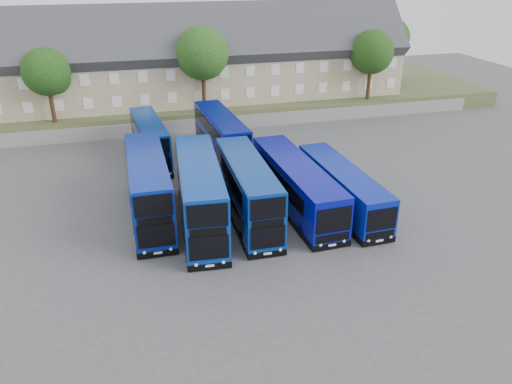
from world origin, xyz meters
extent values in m
plane|color=#47474C|center=(0.00, 0.00, 0.00)|extent=(120.00, 120.00, 0.00)
cube|color=slate|center=(0.00, 24.00, 0.75)|extent=(70.00, 0.40, 1.50)
cube|color=#3E4C2B|center=(0.00, 34.00, 1.00)|extent=(80.00, 20.00, 2.00)
cube|color=gray|center=(-18.00, 30.00, 5.00)|extent=(6.00, 8.00, 6.00)
cube|color=#333338|center=(-18.00, 30.00, 8.00)|extent=(6.00, 10.40, 10.40)
cube|color=brown|center=(-16.50, 30.00, 11.84)|extent=(0.60, 0.90, 1.40)
cube|color=gray|center=(-12.00, 30.00, 5.00)|extent=(6.00, 8.00, 6.00)
cube|color=#333338|center=(-12.00, 30.00, 8.00)|extent=(6.00, 10.40, 10.40)
cube|color=brown|center=(-10.50, 30.00, 11.84)|extent=(0.60, 0.90, 1.40)
cube|color=gray|center=(-6.00, 30.00, 5.00)|extent=(6.00, 8.00, 6.00)
cube|color=#333338|center=(-6.00, 30.00, 8.00)|extent=(6.00, 10.40, 10.40)
cube|color=brown|center=(-4.50, 30.00, 11.84)|extent=(0.60, 0.90, 1.40)
cube|color=gray|center=(0.00, 30.00, 5.00)|extent=(6.00, 8.00, 6.00)
cube|color=#333338|center=(0.00, 30.00, 8.00)|extent=(6.00, 10.40, 10.40)
cube|color=brown|center=(1.50, 30.00, 11.84)|extent=(0.60, 0.90, 1.40)
cube|color=gray|center=(6.00, 30.00, 5.00)|extent=(6.00, 8.00, 6.00)
cube|color=#333338|center=(6.00, 30.00, 8.00)|extent=(6.00, 10.40, 10.40)
cube|color=brown|center=(7.50, 30.00, 11.84)|extent=(0.60, 0.90, 1.40)
cube|color=gray|center=(12.00, 30.00, 5.00)|extent=(6.00, 8.00, 6.00)
cube|color=#333338|center=(12.00, 30.00, 8.00)|extent=(6.00, 10.40, 10.40)
cube|color=brown|center=(13.50, 30.00, 11.84)|extent=(0.60, 0.90, 1.40)
cube|color=gray|center=(18.00, 30.00, 5.00)|extent=(6.00, 8.00, 6.00)
cube|color=#333338|center=(18.00, 30.00, 8.00)|extent=(6.00, 10.40, 10.40)
cube|color=brown|center=(19.50, 30.00, 11.84)|extent=(0.60, 0.90, 1.40)
cube|color=gray|center=(24.00, 30.00, 5.00)|extent=(6.00, 8.00, 6.00)
cube|color=#333338|center=(24.00, 30.00, 8.00)|extent=(6.00, 10.40, 10.40)
cube|color=brown|center=(25.50, 30.00, 11.84)|extent=(0.60, 0.90, 1.40)
cube|color=navy|center=(-5.70, 4.85, 2.54)|extent=(2.71, 11.82, 4.37)
cube|color=black|center=(-5.70, 4.85, 0.30)|extent=(2.75, 11.86, 0.45)
cube|color=black|center=(-5.71, -1.08, 1.66)|extent=(2.38, 0.06, 1.61)
cube|color=black|center=(-5.71, -1.08, 3.81)|extent=(2.38, 0.06, 1.50)
cylinder|color=black|center=(-6.90, 1.15, 0.50)|extent=(0.30, 1.00, 1.00)
cube|color=#083098|center=(-2.24, 2.63, 2.59)|extent=(3.70, 12.28, 4.49)
cube|color=black|center=(-2.24, 2.63, 0.30)|extent=(3.74, 12.32, 0.45)
cube|color=black|center=(-2.73, -3.43, 1.70)|extent=(2.45, 0.25, 1.65)
cube|color=black|center=(-2.73, -3.43, 3.90)|extent=(2.45, 0.25, 1.54)
cylinder|color=black|center=(-3.77, -1.11, 0.50)|extent=(0.38, 1.02, 1.00)
cube|color=navy|center=(1.24, 2.68, 2.44)|extent=(2.77, 11.36, 4.18)
cube|color=black|center=(1.24, 2.68, 0.30)|extent=(2.81, 11.40, 0.45)
cube|color=black|center=(1.14, -3.01, 1.59)|extent=(2.27, 0.10, 1.54)
cube|color=black|center=(1.14, -3.01, 3.65)|extent=(2.27, 0.10, 1.44)
cylinder|color=black|center=(0.04, -0.76, 0.50)|extent=(0.32, 1.01, 1.00)
cube|color=navy|center=(-4.79, 16.32, 2.17)|extent=(3.10, 10.15, 3.65)
cube|color=black|center=(-4.79, 16.32, 0.30)|extent=(3.14, 10.19, 0.45)
cube|color=black|center=(-4.37, 11.31, 1.41)|extent=(1.97, 0.22, 1.36)
cube|color=black|center=(-4.37, 11.31, 3.23)|extent=(1.97, 0.22, 1.27)
cylinder|color=black|center=(-5.54, 13.45, 0.50)|extent=(0.38, 1.02, 1.00)
cube|color=#07128C|center=(1.75, 14.74, 2.40)|extent=(3.30, 11.26, 4.09)
cube|color=black|center=(1.75, 14.74, 0.30)|extent=(3.34, 11.30, 0.45)
cube|color=black|center=(2.14, 9.17, 1.57)|extent=(2.22, 0.22, 1.51)
cube|color=black|center=(2.14, 9.17, 3.59)|extent=(2.22, 0.22, 1.41)
cylinder|color=black|center=(0.88, 11.31, 0.50)|extent=(0.37, 1.02, 1.00)
cube|color=#080E98|center=(5.31, 3.55, 2.00)|extent=(3.32, 13.41, 3.31)
cube|color=black|center=(5.31, 3.55, 0.30)|extent=(3.37, 13.45, 0.45)
cube|color=black|center=(5.59, -3.13, 2.27)|extent=(2.47, 0.16, 1.77)
cylinder|color=black|center=(4.26, -0.95, 0.50)|extent=(0.34, 1.01, 1.00)
cube|color=#081C9F|center=(8.68, 2.52, 1.80)|extent=(2.91, 11.93, 2.91)
cube|color=black|center=(8.68, 2.52, 0.30)|extent=(2.95, 11.97, 0.45)
cube|color=black|center=(8.91, -3.43, 2.02)|extent=(2.17, 0.14, 1.58)
cylinder|color=black|center=(7.74, -1.25, 0.50)|extent=(0.34, 1.01, 1.00)
cylinder|color=#382314|center=(-14.00, 25.00, 3.88)|extent=(0.44, 0.44, 3.75)
sphere|color=#0F350E|center=(-14.00, 25.00, 7.25)|extent=(4.80, 4.80, 4.80)
sphere|color=#0F350E|center=(-13.40, 25.40, 6.50)|extent=(3.30, 3.30, 3.30)
cylinder|color=#382314|center=(2.00, 25.50, 4.25)|extent=(0.44, 0.44, 4.50)
sphere|color=#0F3912|center=(2.00, 25.50, 8.30)|extent=(5.76, 5.76, 5.76)
sphere|color=#0F3912|center=(2.60, 25.90, 7.40)|extent=(3.96, 3.96, 3.96)
cylinder|color=#382314|center=(22.00, 25.00, 4.00)|extent=(0.44, 0.44, 4.00)
sphere|color=#16330E|center=(22.00, 25.00, 7.60)|extent=(5.12, 5.12, 5.12)
sphere|color=#16330E|center=(22.60, 25.40, 6.80)|extent=(3.52, 3.52, 3.52)
cylinder|color=#382314|center=(28.00, 32.00, 4.12)|extent=(0.44, 0.44, 4.25)
sphere|color=black|center=(28.00, 32.00, 7.95)|extent=(5.44, 5.44, 5.44)
sphere|color=black|center=(28.60, 32.40, 7.10)|extent=(3.74, 3.74, 3.74)
camera|label=1|loc=(-6.73, -29.28, 17.82)|focal=35.00mm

